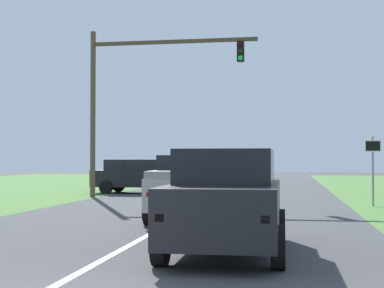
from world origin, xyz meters
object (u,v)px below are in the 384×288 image
Objects in this scene: red_suv_near at (227,199)px; crossing_suv_far at (138,175)px; pickup_truck_lead at (193,187)px; keep_moving_sign at (373,162)px; traffic_light at (135,86)px.

red_suv_near is 1.00× the size of crossing_suv_far.
crossing_suv_far is (-4.88, 12.15, -0.05)m from pickup_truck_lead.
red_suv_near reaches higher than pickup_truck_lead.
pickup_truck_lead is at bearing -68.11° from crossing_suv_far.
pickup_truck_lead is 8.19m from keep_moving_sign.
traffic_light reaches higher than pickup_truck_lead.
traffic_light is at bearing -77.85° from crossing_suv_far.
keep_moving_sign is at bearing -18.09° from traffic_light.
pickup_truck_lead is 13.09m from crossing_suv_far.
traffic_light is at bearing 115.07° from pickup_truck_lead.
red_suv_near is 16.29m from traffic_light.
pickup_truck_lead is 0.65× the size of traffic_light.
pickup_truck_lead is (-1.61, 5.69, -0.06)m from red_suv_near.
traffic_light reaches higher than keep_moving_sign.
traffic_light is at bearing 111.61° from red_suv_near.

